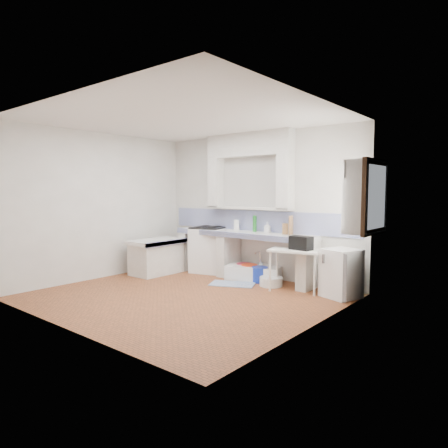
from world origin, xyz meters
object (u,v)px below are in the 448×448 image
Objects in this scene: side_table at (295,270)px; sink at (254,273)px; stove at (209,250)px; fridge at (341,273)px.

sink is at bearing 150.56° from side_table.
fridge is at bearing -18.85° from stove.
side_table is at bearing -32.15° from sink.
fridge is at bearing -21.92° from sink.
stove is at bearing -164.82° from fridge.
side_table is at bearing -152.44° from fridge.
sink is 1.31× the size of fridge.
stove is 1.08× the size of side_table.
side_table is 0.77m from fridge.
fridge is (2.96, -0.18, -0.07)m from stove.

